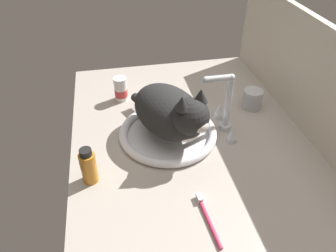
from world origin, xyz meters
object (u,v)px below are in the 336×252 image
object	(u,v)px
toothbrush	(208,218)
amber_bottle	(88,166)
metal_jar	(252,99)
pill_bottle	(121,90)
faucet	(225,109)
sink_basin	(168,133)
cat	(172,113)

from	to	relation	value
toothbrush	amber_bottle	bearing A→B (deg)	-124.02
metal_jar	toothbrush	world-z (taller)	metal_jar
pill_bottle	toothbrush	bearing A→B (deg)	15.67
faucet	amber_bottle	bearing A→B (deg)	-71.05
sink_basin	faucet	size ratio (longest dim) A/B	1.53
cat	toothbrush	xyz separation A→B (cm)	(32.14, 2.44, -9.89)
faucet	pill_bottle	xyz separation A→B (cm)	(-24.95, -31.96, -4.04)
faucet	amber_bottle	size ratio (longest dim) A/B	1.84
toothbrush	pill_bottle	bearing A→B (deg)	-164.33
cat	toothbrush	size ratio (longest dim) A/B	2.21
cat	amber_bottle	distance (cm)	29.46
cat	metal_jar	bearing A→B (deg)	111.02
metal_jar	toothbrush	size ratio (longest dim) A/B	0.44
faucet	metal_jar	distance (cm)	18.75
cat	amber_bottle	world-z (taller)	cat
sink_basin	pill_bottle	distance (cm)	28.41
metal_jar	toothbrush	bearing A→B (deg)	-34.02
cat	amber_bottle	size ratio (longest dim) A/B	3.16
sink_basin	toothbrush	size ratio (longest dim) A/B	1.98
faucet	metal_jar	bearing A→B (deg)	125.45
cat	metal_jar	size ratio (longest dim) A/B	5.08
cat	toothbrush	world-z (taller)	cat
amber_bottle	toothbrush	distance (cm)	34.52
cat	metal_jar	world-z (taller)	cat
faucet	sink_basin	bearing A→B (deg)	-90.00
pill_bottle	faucet	bearing A→B (deg)	52.03
sink_basin	metal_jar	world-z (taller)	metal_jar
faucet	pill_bottle	distance (cm)	40.75
amber_bottle	metal_jar	bearing A→B (deg)	113.58
cat	toothbrush	distance (cm)	33.72
sink_basin	toothbrush	distance (cm)	34.32
metal_jar	faucet	bearing A→B (deg)	-54.55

